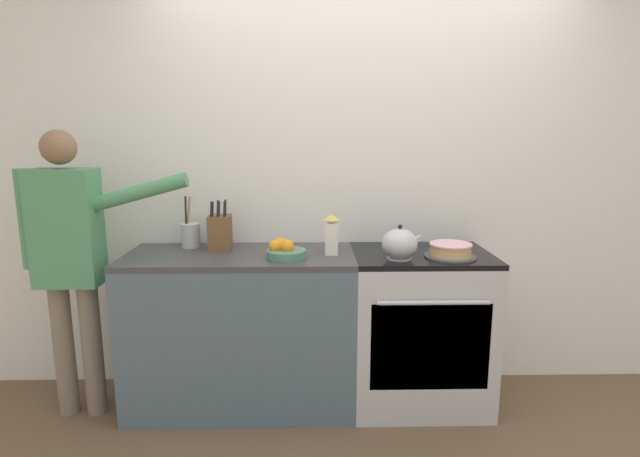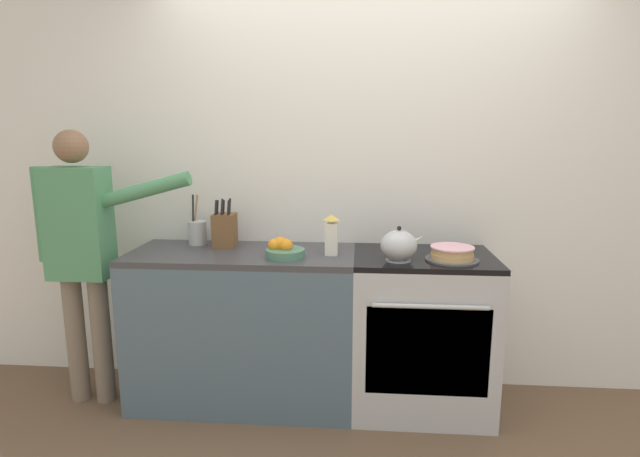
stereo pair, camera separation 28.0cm
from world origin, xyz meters
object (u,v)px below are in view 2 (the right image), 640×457
fruit_bowl (283,250)px  layer_cake (452,254)px  person_baker (82,245)px  utensil_crock (197,232)px  milk_carton (331,236)px  stove_range (421,332)px  tea_kettle (399,246)px  knife_block (225,230)px

fruit_bowl → layer_cake: bearing=-0.1°
fruit_bowl → person_baker: 1.17m
utensil_crock → layer_cake: bearing=-10.4°
milk_carton → person_baker: (-1.43, -0.07, -0.06)m
fruit_bowl → person_baker: person_baker is taller
stove_range → milk_carton: 0.77m
utensil_crock → milk_carton: bearing=-13.3°
utensil_crock → milk_carton: size_ratio=1.34×
layer_cake → fruit_bowl: 0.92m
tea_kettle → knife_block: size_ratio=0.80×
layer_cake → stove_range: bearing=142.9°
stove_range → knife_block: knife_block is taller
stove_range → person_baker: 2.02m
layer_cake → tea_kettle: (-0.29, -0.03, 0.05)m
stove_range → utensil_crock: bearing=172.7°
layer_cake → knife_block: knife_block is taller
utensil_crock → milk_carton: (0.84, -0.20, 0.03)m
tea_kettle → knife_block: bearing=166.4°
tea_kettle → stove_range: bearing=40.3°
tea_kettle → utensil_crock: (-1.21, 0.30, -0.01)m
layer_cake → utensil_crock: utensil_crock is taller
knife_block → utensil_crock: size_ratio=0.97×
milk_carton → person_baker: person_baker is taller
milk_carton → fruit_bowl: bearing=-164.2°
layer_cake → person_baker: size_ratio=0.18×
knife_block → milk_carton: bearing=-12.5°
knife_block → fruit_bowl: (0.39, -0.22, -0.07)m
fruit_bowl → milk_carton: size_ratio=0.95×
tea_kettle → person_baker: bearing=178.9°
utensil_crock → fruit_bowl: utensil_crock is taller
layer_cake → tea_kettle: bearing=-174.5°
layer_cake → milk_carton: size_ratio=1.24×
tea_kettle → fruit_bowl: bearing=177.3°
layer_cake → person_baker: 2.09m
layer_cake → person_baker: bearing=179.8°
knife_block → person_baker: person_baker is taller
tea_kettle → milk_carton: milk_carton is taller
stove_range → layer_cake: layer_cake is taller
layer_cake → knife_block: 1.33m
utensil_crock → stove_range: bearing=-7.3°
stove_range → fruit_bowl: fruit_bowl is taller
knife_block → utensil_crock: 0.20m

